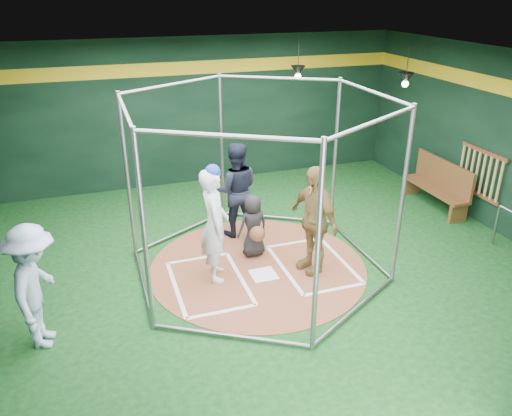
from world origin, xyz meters
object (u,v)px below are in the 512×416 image
object	(u,v)px
batter_figure	(214,224)
umpire	(236,190)
visitor_leopard	(314,219)
dugout_bench	(439,184)

from	to	relation	value
batter_figure	umpire	bearing A→B (deg)	61.27
umpire	visitor_leopard	bearing A→B (deg)	128.95
umpire	dugout_bench	distance (m)	4.65
batter_figure	umpire	world-z (taller)	batter_figure
dugout_bench	visitor_leopard	bearing A→B (deg)	-157.27
visitor_leopard	umpire	xyz separation A→B (m)	(-0.86, 1.71, -0.01)
visitor_leopard	umpire	world-z (taller)	visitor_leopard
dugout_bench	batter_figure	bearing A→B (deg)	-166.59
visitor_leopard	umpire	bearing A→B (deg)	-167.79
batter_figure	visitor_leopard	world-z (taller)	batter_figure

